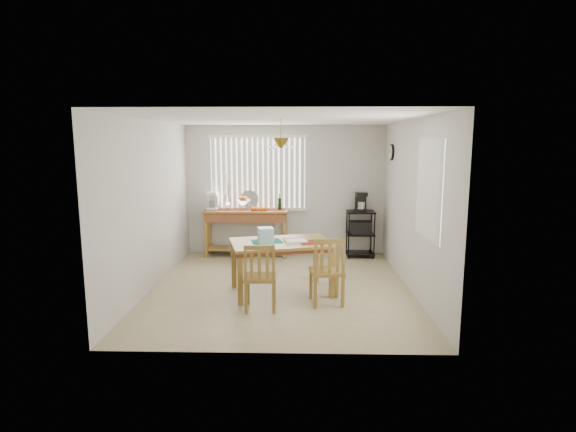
{
  "coord_description": "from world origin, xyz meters",
  "views": [
    {
      "loc": [
        0.29,
        -6.8,
        2.24
      ],
      "look_at": [
        0.1,
        0.55,
        1.05
      ],
      "focal_mm": 28.0,
      "sensor_mm": 36.0,
      "label": 1
    }
  ],
  "objects_px": {
    "sideboard": "(247,221)",
    "chair_right": "(327,271)",
    "cart_items": "(361,202)",
    "dining_table": "(281,247)",
    "wire_cart": "(360,229)",
    "chair_left": "(260,277)"
  },
  "relations": [
    {
      "from": "wire_cart",
      "to": "dining_table",
      "type": "height_order",
      "value": "wire_cart"
    },
    {
      "from": "sideboard",
      "to": "wire_cart",
      "type": "height_order",
      "value": "sideboard"
    },
    {
      "from": "chair_right",
      "to": "wire_cart",
      "type": "bearing_deg",
      "value": 73.24
    },
    {
      "from": "sideboard",
      "to": "chair_left",
      "type": "xyz_separation_m",
      "value": [
        0.53,
        -2.97,
        -0.24
      ]
    },
    {
      "from": "wire_cart",
      "to": "dining_table",
      "type": "xyz_separation_m",
      "value": [
        -1.49,
        -2.22,
        0.14
      ]
    },
    {
      "from": "dining_table",
      "to": "chair_left",
      "type": "relative_size",
      "value": 1.78
    },
    {
      "from": "sideboard",
      "to": "cart_items",
      "type": "xyz_separation_m",
      "value": [
        2.27,
        0.01,
        0.39
      ]
    },
    {
      "from": "sideboard",
      "to": "chair_right",
      "type": "xyz_separation_m",
      "value": [
        1.45,
        -2.73,
        -0.22
      ]
    },
    {
      "from": "wire_cart",
      "to": "cart_items",
      "type": "distance_m",
      "value": 0.54
    },
    {
      "from": "sideboard",
      "to": "chair_left",
      "type": "relative_size",
      "value": 1.78
    },
    {
      "from": "cart_items",
      "to": "chair_right",
      "type": "relative_size",
      "value": 0.39
    },
    {
      "from": "cart_items",
      "to": "chair_left",
      "type": "distance_m",
      "value": 3.5
    },
    {
      "from": "cart_items",
      "to": "dining_table",
      "type": "bearing_deg",
      "value": -123.68
    },
    {
      "from": "wire_cart",
      "to": "dining_table",
      "type": "bearing_deg",
      "value": -123.8
    },
    {
      "from": "chair_left",
      "to": "wire_cart",
      "type": "bearing_deg",
      "value": 59.6
    },
    {
      "from": "cart_items",
      "to": "dining_table",
      "type": "xyz_separation_m",
      "value": [
        -1.49,
        -2.23,
        -0.4
      ]
    },
    {
      "from": "sideboard",
      "to": "chair_right",
      "type": "height_order",
      "value": "chair_right"
    },
    {
      "from": "wire_cart",
      "to": "chair_left",
      "type": "relative_size",
      "value": 0.99
    },
    {
      "from": "dining_table",
      "to": "chair_left",
      "type": "distance_m",
      "value": 0.82
    },
    {
      "from": "sideboard",
      "to": "cart_items",
      "type": "distance_m",
      "value": 2.3
    },
    {
      "from": "wire_cart",
      "to": "cart_items",
      "type": "relative_size",
      "value": 2.43
    },
    {
      "from": "chair_left",
      "to": "chair_right",
      "type": "distance_m",
      "value": 0.95
    }
  ]
}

